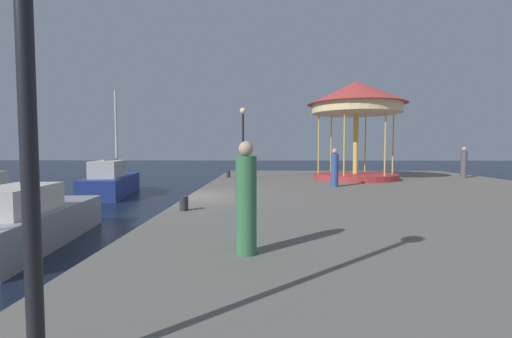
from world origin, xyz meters
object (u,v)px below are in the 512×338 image
Objects in this scene: motorboat_grey at (27,223)px; lamp_post_mid_promenade at (243,130)px; carousel at (356,106)px; sailboat_blue at (111,182)px; bollard_north at (228,174)px; person_by_the_water at (464,163)px; bollard_south at (184,203)px; person_mid_promenade at (335,169)px; person_near_carousel at (246,202)px.

lamp_post_mid_promenade is at bearing 66.38° from motorboat_grey.
lamp_post_mid_promenade is at bearing 179.19° from carousel.
carousel reaches higher than sailboat_blue.
sailboat_blue is at bearing -160.00° from bollard_north.
carousel reaches higher than person_by_the_water.
carousel is 1.36× the size of lamp_post_mid_promenade.
motorboat_grey is 14.02× the size of bollard_south.
motorboat_grey is at bearing -142.54° from person_mid_promenade.
motorboat_grey is at bearing -77.67° from sailboat_blue.
motorboat_grey is 1.04× the size of carousel.
person_near_carousel is (-5.34, -14.16, -3.17)m from carousel.
carousel is 13.53× the size of bollard_north.
person_near_carousel is at bearing -28.45° from motorboat_grey.
carousel is at bearing -171.59° from person_by_the_water.
person_near_carousel is at bearing -58.52° from sailboat_blue.
carousel is at bearing -8.08° from bollard_north.
motorboat_grey is 11.65m from person_mid_promenade.
sailboat_blue is 15.62× the size of bollard_south.
bollard_south is 0.22× the size of person_near_carousel.
person_near_carousel reaches higher than person_by_the_water.
person_near_carousel reaches higher than motorboat_grey.
sailboat_blue is at bearing 102.33° from motorboat_grey.
carousel is at bearing 44.69° from motorboat_grey.
bollard_south is 0.22× the size of person_by_the_water.
carousel reaches higher than person_near_carousel.
person_mid_promenade is (-8.42, -4.92, -0.04)m from person_by_the_water.
motorboat_grey is at bearing -167.82° from bollard_south.
lamp_post_mid_promenade is 2.22× the size of person_by_the_water.
person_mid_promenade is at bearing 49.30° from bollard_south.
bollard_north is 15.31m from person_near_carousel.
carousel is 6.41m from lamp_post_mid_promenade.
bollard_north is 13.73m from person_by_the_water.
lamp_post_mid_promenade reaches higher than person_mid_promenade.
person_mid_promenade is (3.42, 10.20, -0.06)m from person_near_carousel.
bollard_north is 7.29m from person_mid_promenade.
sailboat_blue is 15.62× the size of bollard_north.
sailboat_blue is 10.83m from bollard_south.
sailboat_blue is 3.40× the size of person_near_carousel.
lamp_post_mid_promenade is 6.26m from person_mid_promenade.
bollard_north is at bearing 179.73° from person_by_the_water.
lamp_post_mid_promenade is 2.33× the size of person_mid_promenade.
motorboat_grey is 12.67m from bollard_north.
motorboat_grey is 12.47m from lamp_post_mid_promenade.
bollard_south is at bearing -90.32° from bollard_north.
person_by_the_water is (6.50, 0.96, -3.19)m from carousel.
person_by_the_water is at bearing 3.90° from lamp_post_mid_promenade.
bollard_north is at bearing 135.02° from lamp_post_mid_promenade.
carousel is 5.46m from person_mid_promenade.
lamp_post_mid_promenade reaches higher than bollard_north.
person_near_carousel is at bearing -86.23° from lamp_post_mid_promenade.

